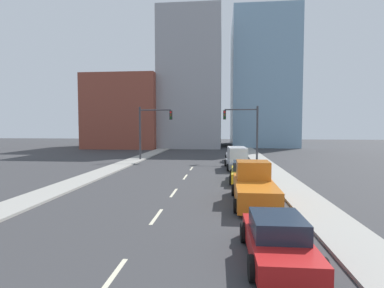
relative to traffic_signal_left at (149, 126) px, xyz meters
name	(u,v)px	position (x,y,z in m)	size (l,w,h in m)	color
sidewalk_left	(152,153)	(-1.71, 8.62, -4.18)	(2.22, 88.49, 0.13)	#9E9B93
sidewalk_right	(253,154)	(13.64, 8.62, -4.18)	(2.22, 88.49, 0.13)	#9E9B93
lane_stripe_at_7m	(112,278)	(5.96, -28.46, -4.24)	(0.16, 2.40, 0.01)	beige
lane_stripe_at_13m	(157,216)	(5.96, -22.77, -4.24)	(0.16, 2.40, 0.01)	beige
lane_stripe_at_18m	(174,193)	(5.96, -17.77, -4.24)	(0.16, 2.40, 0.01)	beige
lane_stripe_at_24m	(185,177)	(5.96, -11.81, -4.24)	(0.16, 2.40, 0.01)	beige
lane_stripe_at_29m	(191,168)	(5.96, -6.78, -4.24)	(0.16, 2.40, 0.01)	beige
building_brick_left	(129,113)	(-10.14, 24.22, 2.76)	(14.00, 16.00, 14.00)	brown
building_office_center	(193,84)	(2.73, 28.22, 9.00)	(12.00, 20.00, 26.49)	#99999E
building_glass_right	(261,83)	(17.55, 32.22, 9.52)	(13.00, 20.00, 27.54)	#7A9EB7
traffic_signal_left	(149,126)	(0.00, 0.00, 0.00)	(4.17, 0.35, 6.60)	#38383D
traffic_signal_right	(248,126)	(12.03, 0.00, 0.00)	(4.17, 0.35, 6.60)	#38383D
sedan_red	(277,239)	(10.69, -26.84, -3.60)	(2.11, 4.46, 1.40)	red
pickup_truck_orange	(254,187)	(10.71, -19.82, -3.35)	(2.36, 5.86, 2.21)	orange
sedan_yellow	(244,172)	(10.64, -13.38, -3.54)	(2.30, 4.87, 1.53)	gold
box_truck_gray	(237,159)	(10.45, -6.59, -3.23)	(2.40, 5.70, 2.16)	slate
sedan_white	(234,156)	(10.43, -0.23, -3.55)	(2.10, 4.26, 1.55)	silver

